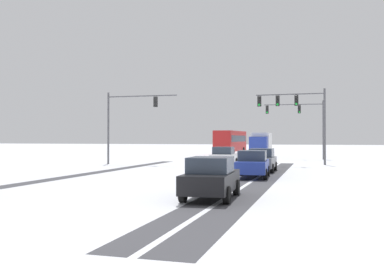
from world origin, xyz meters
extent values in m
cube|color=#424247|center=(6.14, 15.28, 0.00)|extent=(1.17, 33.61, 0.01)
cube|color=#424247|center=(-5.63, 15.28, 0.00)|extent=(1.10, 33.61, 0.01)
cube|color=#424247|center=(4.88, 15.28, 0.00)|extent=(0.91, 33.61, 0.01)
cube|color=white|center=(10.84, 13.75, 0.06)|extent=(4.00, 33.61, 0.12)
cylinder|color=#56565B|center=(9.44, 28.55, 3.25)|extent=(0.18, 0.18, 6.50)
cylinder|color=#56565B|center=(6.58, 28.60, 6.10)|extent=(5.73, 0.21, 0.12)
cube|color=black|center=(7.15, 28.59, 5.55)|extent=(0.32, 0.24, 0.90)
sphere|color=black|center=(7.15, 28.43, 5.85)|extent=(0.20, 0.20, 0.20)
sphere|color=black|center=(7.15, 28.43, 5.55)|extent=(0.20, 0.20, 0.20)
sphere|color=green|center=(7.15, 28.43, 5.25)|extent=(0.20, 0.20, 0.20)
cube|color=black|center=(5.58, 28.61, 5.55)|extent=(0.32, 0.24, 0.90)
sphere|color=black|center=(5.57, 28.45, 5.85)|extent=(0.20, 0.20, 0.20)
sphere|color=black|center=(5.57, 28.45, 5.55)|extent=(0.20, 0.20, 0.20)
sphere|color=green|center=(5.57, 28.45, 5.25)|extent=(0.20, 0.20, 0.20)
cube|color=black|center=(4.00, 28.64, 5.55)|extent=(0.32, 0.24, 0.90)
sphere|color=black|center=(4.00, 28.48, 5.85)|extent=(0.20, 0.20, 0.20)
sphere|color=black|center=(4.00, 28.48, 5.55)|extent=(0.20, 0.20, 0.20)
sphere|color=green|center=(4.00, 28.48, 5.25)|extent=(0.20, 0.20, 0.20)
cylinder|color=#56565B|center=(9.44, 40.55, 3.25)|extent=(0.18, 0.18, 6.50)
cylinder|color=#56565B|center=(6.25, 40.30, 6.10)|extent=(6.39, 0.62, 0.12)
cube|color=black|center=(6.89, 40.35, 5.55)|extent=(0.34, 0.26, 0.90)
sphere|color=black|center=(6.90, 40.19, 5.85)|extent=(0.20, 0.20, 0.20)
sphere|color=black|center=(6.90, 40.19, 5.55)|extent=(0.20, 0.20, 0.20)
sphere|color=green|center=(6.90, 40.19, 5.25)|extent=(0.20, 0.20, 0.20)
cube|color=black|center=(3.38, 40.08, 5.55)|extent=(0.34, 0.26, 0.90)
sphere|color=black|center=(3.40, 39.92, 5.85)|extent=(0.20, 0.20, 0.20)
sphere|color=black|center=(3.40, 39.92, 5.55)|extent=(0.20, 0.20, 0.20)
sphere|color=green|center=(3.40, 39.92, 5.25)|extent=(0.20, 0.20, 0.20)
cylinder|color=#56565B|center=(-9.44, 26.55, 3.25)|extent=(0.18, 0.18, 6.50)
cylinder|color=#56565B|center=(-6.18, 26.60, 6.10)|extent=(6.52, 0.21, 0.12)
cube|color=black|center=(-4.88, 26.62, 5.55)|extent=(0.32, 0.24, 0.90)
sphere|color=black|center=(-4.88, 26.78, 5.85)|extent=(0.20, 0.20, 0.20)
sphere|color=black|center=(-4.88, 26.78, 5.55)|extent=(0.20, 0.20, 0.20)
sphere|color=green|center=(-4.88, 26.78, 5.25)|extent=(0.20, 0.20, 0.20)
cube|color=silver|center=(1.30, 26.47, 0.67)|extent=(1.83, 4.15, 0.70)
cube|color=#2D3847|center=(1.31, 26.32, 1.32)|extent=(1.62, 1.95, 0.60)
cylinder|color=black|center=(0.45, 27.72, 0.32)|extent=(0.24, 0.65, 0.64)
cylinder|color=black|center=(2.07, 27.77, 0.32)|extent=(0.24, 0.65, 0.64)
cylinder|color=black|center=(0.53, 25.18, 0.32)|extent=(0.24, 0.65, 0.64)
cylinder|color=black|center=(2.15, 25.23, 0.32)|extent=(0.24, 0.65, 0.64)
cube|color=slate|center=(5.12, 21.41, 0.67)|extent=(1.74, 4.12, 0.70)
cube|color=#2D3847|center=(5.12, 21.26, 1.32)|extent=(1.58, 1.92, 0.60)
cylinder|color=black|center=(4.30, 22.67, 0.32)|extent=(0.23, 0.64, 0.64)
cylinder|color=black|center=(5.91, 22.69, 0.32)|extent=(0.23, 0.64, 0.64)
cylinder|color=black|center=(4.33, 20.13, 0.32)|extent=(0.23, 0.64, 0.64)
cylinder|color=black|center=(5.94, 20.14, 0.32)|extent=(0.23, 0.64, 0.64)
cube|color=#233899|center=(5.19, 16.48, 0.67)|extent=(1.94, 4.19, 0.70)
cube|color=#2D3847|center=(5.20, 16.33, 1.32)|extent=(1.67, 1.99, 0.60)
cylinder|color=black|center=(4.31, 17.71, 0.32)|extent=(0.26, 0.65, 0.64)
cylinder|color=black|center=(5.92, 17.80, 0.32)|extent=(0.26, 0.65, 0.64)
cylinder|color=black|center=(4.46, 15.17, 0.32)|extent=(0.26, 0.65, 0.64)
cylinder|color=black|center=(6.07, 15.26, 0.32)|extent=(0.26, 0.65, 0.64)
cube|color=black|center=(4.94, 7.08, 0.67)|extent=(1.90, 4.18, 0.70)
cube|color=#2D3847|center=(4.95, 6.93, 1.32)|extent=(1.65, 1.97, 0.60)
cylinder|color=black|center=(4.08, 8.31, 0.32)|extent=(0.25, 0.65, 0.64)
cylinder|color=black|center=(5.69, 8.39, 0.32)|extent=(0.25, 0.65, 0.64)
cylinder|color=black|center=(4.20, 5.77, 0.32)|extent=(0.25, 0.65, 0.64)
cylinder|color=black|center=(5.81, 5.85, 0.32)|extent=(0.25, 0.65, 0.64)
cube|color=#B21E1E|center=(-3.38, 53.23, 1.93)|extent=(2.81, 11.07, 2.90)
cube|color=#283342|center=(-3.38, 53.23, 2.28)|extent=(2.82, 10.19, 0.90)
cylinder|color=black|center=(-2.31, 49.34, 0.48)|extent=(0.33, 0.97, 0.96)
cylinder|color=black|center=(-4.68, 49.41, 0.48)|extent=(0.33, 0.97, 0.96)
cylinder|color=black|center=(-2.11, 56.49, 0.48)|extent=(0.33, 0.97, 0.96)
cylinder|color=black|center=(-4.48, 56.56, 0.48)|extent=(0.33, 0.97, 0.96)
cube|color=#233899|center=(1.97, 43.49, 1.47)|extent=(2.16, 2.26, 2.10)
cube|color=silver|center=(1.87, 47.18, 1.72)|extent=(2.34, 5.26, 2.60)
cylinder|color=black|center=(2.97, 43.95, 0.42)|extent=(0.30, 0.85, 0.84)
cylinder|color=black|center=(0.95, 43.90, 0.42)|extent=(0.30, 0.85, 0.84)
cylinder|color=black|center=(2.85, 48.64, 0.42)|extent=(0.30, 0.85, 0.84)
cylinder|color=black|center=(0.82, 48.59, 0.42)|extent=(0.30, 0.85, 0.84)
camera|label=1|loc=(8.97, -9.43, 2.35)|focal=40.87mm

